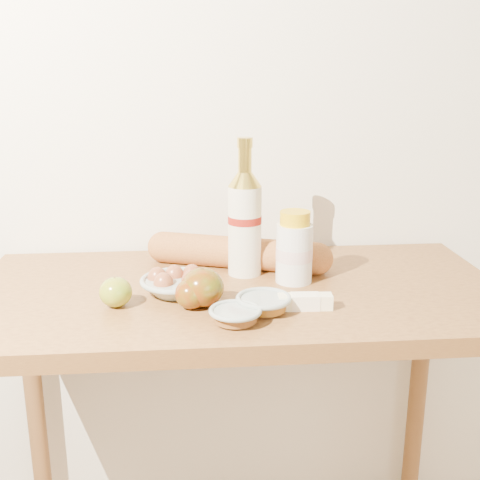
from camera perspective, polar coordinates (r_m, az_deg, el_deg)
The scene contains 12 objects.
back_wall at distance 1.61m, azimuth -1.14°, elevation 13.27°, with size 3.50×0.02×2.60m, color white.
table at distance 1.41m, azimuth -0.11°, elevation -9.18°, with size 1.20×0.60×0.90m.
bourbon_bottle at distance 1.41m, azimuth 0.45°, elevation 1.88°, with size 0.08×0.08×0.33m.
cream_bottle at distance 1.38m, azimuth 5.17°, elevation -0.89°, with size 0.11×0.11×0.17m.
egg_bowl at distance 1.33m, azimuth -6.06°, elevation -4.09°, with size 0.18×0.18×0.06m.
baguette at distance 1.48m, azimuth -0.23°, elevation -1.20°, with size 0.47×0.23×0.08m.
apple_yellowgreen at distance 1.28m, azimuth -11.71°, elevation -4.85°, with size 0.08×0.08×0.06m.
apple_redgreen_front at distance 1.25m, azimuth -3.58°, elevation -4.50°, with size 0.11×0.11×0.08m.
apple_redgreen_right at distance 1.24m, azimuth -4.62°, elevation -5.10°, with size 0.08×0.08×0.06m.
sugar_bowl at distance 1.18m, azimuth -0.44°, elevation -7.13°, with size 0.13×0.13×0.03m.
syrup_bowl at distance 1.23m, azimuth 2.26°, elevation -5.99°, with size 0.12×0.12×0.03m.
butter_stick at distance 1.25m, azimuth 6.19°, elevation -5.84°, with size 0.11×0.04×0.03m.
Camera 1 is at (-0.11, -0.09, 1.38)m, focal length 45.00 mm.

